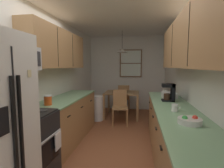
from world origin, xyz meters
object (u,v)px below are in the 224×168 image
object	(u,v)px
coffee_maker	(170,92)
microwave_over_range	(15,58)
mug_by_coffeemaker	(164,92)
mug_spare	(175,108)
dining_table	(122,96)
fruit_bowl	(190,120)
dining_chair_far	(124,97)
trash_bin	(98,108)
storage_canister	(48,100)
dish_rack	(169,95)
stove_range	(28,146)
dining_chair_near	(120,105)

from	to	relation	value
coffee_maker	microwave_over_range	bearing A→B (deg)	-150.11
mug_by_coffeemaker	mug_spare	bearing A→B (deg)	-92.54
dining_table	fruit_bowl	xyz separation A→B (m)	(1.07, -3.12, 0.29)
microwave_over_range	coffee_maker	distance (m)	2.50
dining_chair_far	fruit_bowl	xyz separation A→B (m)	(1.08, -3.75, 0.44)
fruit_bowl	trash_bin	bearing A→B (deg)	122.58
microwave_over_range	dining_chair_far	world-z (taller)	microwave_over_range
storage_canister	coffee_maker	xyz separation A→B (m)	(2.00, 0.65, 0.08)
mug_by_coffeemaker	dining_table	bearing A→B (deg)	136.23
trash_bin	mug_by_coffeemaker	distance (m)	1.92
dining_chair_far	dish_rack	distance (m)	2.45
stove_range	mug_spare	xyz separation A→B (m)	(1.95, 0.48, 0.48)
storage_canister	dish_rack	world-z (taller)	storage_canister
dining_table	dining_chair_far	distance (m)	0.64
dining_chair_far	mug_by_coffeemaker	xyz separation A→B (m)	(1.09, -1.67, 0.44)
fruit_bowl	dish_rack	distance (m)	1.62
dining_chair_far	fruit_bowl	world-z (taller)	fruit_bowl
stove_range	trash_bin	world-z (taller)	stove_range
mug_by_coffeemaker	mug_spare	xyz separation A→B (m)	(-0.07, -1.57, 0.01)
trash_bin	mug_spare	xyz separation A→B (m)	(1.65, -2.17, 0.60)
dining_chair_far	storage_canister	distance (m)	3.33
dish_rack	mug_by_coffeemaker	bearing A→B (deg)	93.70
dining_chair_near	fruit_bowl	bearing A→B (deg)	-66.98
dining_chair_far	fruit_bowl	distance (m)	3.92
coffee_maker	mug_spare	distance (m)	0.74
storage_canister	fruit_bowl	distance (m)	2.10
fruit_bowl	dining_chair_near	bearing A→B (deg)	113.02
mug_by_coffeemaker	fruit_bowl	world-z (taller)	fruit_bowl
coffee_maker	mug_by_coffeemaker	xyz separation A→B (m)	(0.02, 0.84, -0.12)
stove_range	dish_rack	xyz separation A→B (m)	(2.05, 1.59, 0.48)
dining_chair_near	trash_bin	size ratio (longest dim) A/B	1.29
trash_bin	dish_rack	bearing A→B (deg)	-31.25
stove_range	dining_chair_near	size ratio (longest dim) A/B	1.22
mug_by_coffeemaker	fruit_bowl	xyz separation A→B (m)	(-0.01, -2.08, -0.01)
dining_chair_far	trash_bin	bearing A→B (deg)	-120.69
dining_table	dining_chair_far	world-z (taller)	dining_chair_far
microwave_over_range	mug_spare	distance (m)	2.22
dish_rack	microwave_over_range	bearing A→B (deg)	-143.66
stove_range	dish_rack	world-z (taller)	stove_range
trash_bin	fruit_bowl	size ratio (longest dim) A/B	2.74
mug_by_coffeemaker	microwave_over_range	bearing A→B (deg)	-136.07
dining_chair_far	trash_bin	xyz separation A→B (m)	(-0.63, -1.07, -0.15)
microwave_over_range	dining_table	size ratio (longest dim) A/B	0.59
dining_chair_near	dish_rack	distance (m)	1.47
stove_range	dining_chair_near	world-z (taller)	stove_range
trash_bin	storage_canister	size ratio (longest dim) A/B	4.33
dining_chair_far	storage_canister	size ratio (longest dim) A/B	5.58
dining_chair_far	dining_chair_near	bearing A→B (deg)	-89.00
coffee_maker	mug_spare	world-z (taller)	coffee_maker
stove_range	dining_chair_far	world-z (taller)	stove_range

